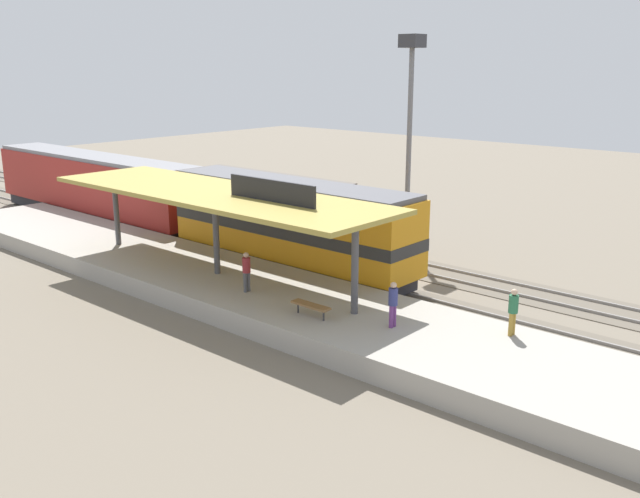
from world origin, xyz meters
name	(u,v)px	position (x,y,z in m)	size (l,w,h in m)	color
ground_plane	(314,262)	(2.00, 0.00, 0.00)	(120.00, 120.00, 0.00)	#706656
track_near	(287,270)	(0.00, 0.00, 0.03)	(3.20, 110.00, 0.16)	#5F5649
track_far	(345,252)	(4.60, 0.00, 0.03)	(3.20, 110.00, 0.16)	#5F5649
platform	(218,282)	(-4.60, 0.00, 0.45)	(6.00, 44.00, 0.90)	#9E998E
station_canopy	(216,195)	(-4.60, -0.09, 4.53)	(5.20, 18.00, 4.70)	#47474C
platform_bench	(311,306)	(-6.00, -7.00, 1.34)	(0.44, 1.70, 0.50)	#333338
locomotive	(290,225)	(0.00, -0.22, 2.41)	(2.93, 14.43, 4.44)	#28282D
passenger_carriage_single	(94,186)	(0.00, 17.78, 2.31)	(2.90, 20.00, 4.24)	#28282D
freight_car	(267,204)	(4.60, 6.11, 1.97)	(2.80, 12.00, 3.54)	#28282D
light_mast	(411,98)	(7.80, -1.90, 8.40)	(1.10, 1.10, 11.70)	slate
person_waiting	(246,270)	(-5.52, -2.97, 1.85)	(0.34, 0.34, 1.71)	#4C4C51
person_walking	(393,302)	(-4.80, -9.94, 1.85)	(0.34, 0.34, 1.71)	#663375
person_boarding	(513,310)	(-2.68, -13.56, 1.85)	(0.34, 0.34, 1.71)	olive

